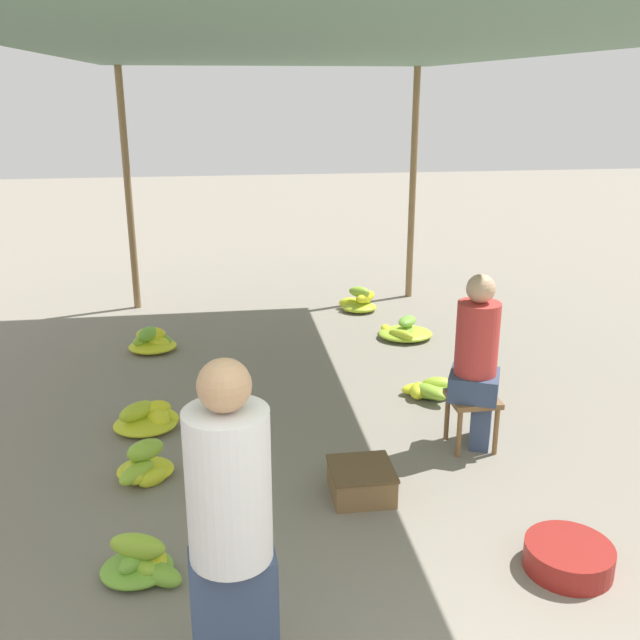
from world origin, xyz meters
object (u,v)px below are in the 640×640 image
Objects in this scene: basin_black at (568,557)px; banana_pile_right_1 at (404,332)px; vendor_foreground at (231,537)px; vendor_seated at (478,360)px; banana_pile_left_1 at (143,563)px; banana_pile_right_2 at (429,389)px; banana_pile_right_0 at (359,302)px; stool at (472,406)px; banana_pile_left_2 at (153,341)px; banana_pile_left_0 at (143,468)px; banana_pile_left_3 at (150,419)px; crate_near at (361,481)px.

basin_black is 3.77m from banana_pile_right_1.
vendor_seated is at bearing 48.91° from vendor_foreground.
banana_pile_left_1 reaches higher than basin_black.
vendor_foreground is 3.47m from banana_pile_right_2.
vendor_seated reaches higher than banana_pile_right_1.
basin_black is at bearing 18.65° from vendor_foreground.
banana_pile_right_2 is at bearing 92.23° from basin_black.
vendor_seated is (1.78, 2.04, -0.14)m from vendor_foreground.
vendor_foreground reaches higher than banana_pile_right_0.
banana_pile_right_0 is (-0.15, 3.39, -0.22)m from stool.
vendor_foreground is 3.28× the size of basin_black.
stool is 3.40m from banana_pile_right_0.
basin_black is at bearing -56.63° from banana_pile_left_2.
banana_pile_right_0 is at bearing 23.86° from banana_pile_left_2.
banana_pile_left_3 is (-0.02, 0.77, -0.02)m from banana_pile_left_0.
banana_pile_left_0 reaches higher than banana_pile_right_2.
banana_pile_left_1 is 4.23m from banana_pile_right_1.
vendor_seated reaches higher than banana_pile_left_3.
banana_pile_right_2 is at bearing 6.53° from banana_pile_left_3.
basin_black is (0.03, -1.43, -0.60)m from vendor_seated.
banana_pile_left_3 reaches higher than crate_near.
banana_pile_right_0 is at bearing 78.87° from crate_near.
vendor_foreground is 1.21× the size of vendor_seated.
banana_pile_left_2 is 2.51m from banana_pile_right_0.
vendor_seated is 2.72× the size of basin_black.
banana_pile_left_0 is 1.02m from banana_pile_left_1.
vendor_seated is at bearing 3.62° from banana_pile_left_0.
crate_near is (1.53, -2.90, 0.01)m from banana_pile_left_2.
banana_pile_left_0 is (-2.32, -0.14, -0.23)m from stool.
vendor_seated is 3.46m from banana_pile_left_2.
banana_pile_right_0 is at bearing 92.43° from banana_pile_right_2.
banana_pile_left_1 is 3.53m from banana_pile_left_2.
stool is 0.93m from banana_pile_right_2.
banana_pile_left_0 is 1.11× the size of crate_near.
stool is 2.43m from banana_pile_left_3.
basin_black is 1.31m from crate_near.
vendor_foreground is 4.51m from banana_pile_left_2.
crate_near reaches higher than banana_pile_right_2.
vendor_foreground is at bearing -130.92° from stool.
banana_pile_left_0 is (-2.37, 1.28, 0.02)m from basin_black.
banana_pile_right_1 reaches higher than basin_black.
banana_pile_right_0 reaches higher than banana_pile_right_1.
vendor_foreground is 3.89× the size of crate_near.
banana_pile_left_2 reaches higher than banana_pile_left_3.
banana_pile_left_2 is (-0.21, 3.52, 0.01)m from banana_pile_left_1.
banana_pile_right_2 is (-0.09, 2.31, -0.01)m from basin_black.
banana_pile_left_0 is at bearing -87.16° from banana_pile_left_2.
vendor_foreground is at bearing -61.57° from banana_pile_left_1.
banana_pile_right_2 is at bearing -96.58° from banana_pile_right_1.
banana_pile_left_1 is at bearing -114.69° from banana_pile_right_0.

